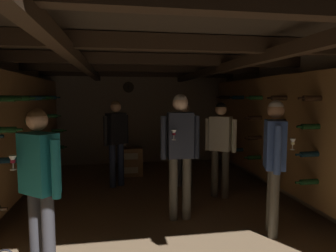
{
  "coord_description": "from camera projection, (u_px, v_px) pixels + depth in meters",
  "views": [
    {
      "loc": [
        -0.58,
        -4.48,
        1.72
      ],
      "look_at": [
        0.17,
        -0.05,
        1.27
      ],
      "focal_mm": 32.08,
      "sensor_mm": 36.0,
      "label": 1
    }
  ],
  "objects": [
    {
      "name": "wine_crate_stack",
      "position": [
        130.0,
        162.0,
        6.51
      ],
      "size": [
        0.52,
        0.35,
        0.6
      ],
      "color": "olive",
      "rests_on": "ground_plane"
    },
    {
      "name": "display_bottle",
      "position": [
        124.0,
        142.0,
        6.45
      ],
      "size": [
        0.08,
        0.08,
        0.35
      ],
      "color": "black",
      "rests_on": "wine_crate_stack"
    },
    {
      "name": "person_host_center",
      "position": [
        180.0,
        144.0,
        4.1
      ],
      "size": [
        0.54,
        0.32,
        1.75
      ],
      "color": "#4C473D",
      "rests_on": "ground_plane"
    },
    {
      "name": "person_guest_near_right",
      "position": [
        274.0,
        154.0,
        3.66
      ],
      "size": [
        0.32,
        0.51,
        1.67
      ],
      "color": "#4C473D",
      "rests_on": "ground_plane"
    },
    {
      "name": "ground_plane",
      "position": [
        156.0,
        207.0,
        4.66
      ],
      "size": [
        8.4,
        8.4,
        0.0
      ],
      "primitive_type": "plane",
      "color": "#8C7051"
    },
    {
      "name": "person_guest_far_right",
      "position": [
        184.0,
        135.0,
        5.65
      ],
      "size": [
        0.54,
        0.32,
        1.63
      ],
      "color": "#2D2D33",
      "rests_on": "ground_plane"
    },
    {
      "name": "person_guest_far_left",
      "position": [
        116.0,
        135.0,
        5.65
      ],
      "size": [
        0.46,
        0.44,
        1.64
      ],
      "color": "#232D4C",
      "rests_on": "ground_plane"
    },
    {
      "name": "person_guest_near_left",
      "position": [
        39.0,
        176.0,
        2.83
      ],
      "size": [
        0.46,
        0.39,
        1.61
      ],
      "color": "#2D2D33",
      "rests_on": "ground_plane"
    },
    {
      "name": "room_shell",
      "position": [
        154.0,
        115.0,
        4.78
      ],
      "size": [
        4.72,
        6.52,
        2.41
      ],
      "color": "gray",
      "rests_on": "ground_plane"
    },
    {
      "name": "person_guest_mid_right",
      "position": [
        220.0,
        141.0,
        5.04
      ],
      "size": [
        0.46,
        0.38,
        1.61
      ],
      "color": "#4C473D",
      "rests_on": "ground_plane"
    }
  ]
}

